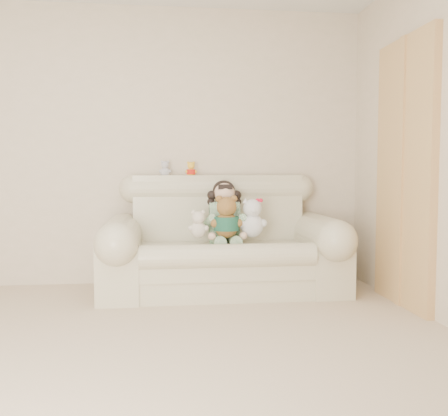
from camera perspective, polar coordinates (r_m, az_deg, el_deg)
floor at (r=2.67m, az=-14.14°, el=-19.38°), size 5.00×5.00×0.00m
wall_back at (r=4.95m, az=-10.81°, el=6.77°), size 4.50×0.00×4.50m
sofa at (r=4.49m, az=-0.16°, el=-2.90°), size 2.10×0.95×1.03m
door_panel at (r=4.28m, az=19.39°, el=3.71°), size 0.06×0.90×2.10m
seated_child at (r=4.56m, az=0.04°, el=-0.38°), size 0.36×0.43×0.57m
brown_teddy at (r=4.35m, az=0.27°, el=-0.53°), size 0.31×0.26×0.42m
white_cat at (r=4.41m, az=3.13°, el=-0.65°), size 0.30×0.26×0.40m
cream_teddy at (r=4.35m, az=-2.87°, el=-1.51°), size 0.18×0.15×0.28m
yellow_mini_bear at (r=4.80m, az=-3.68°, el=4.46°), size 0.13×0.12×0.17m
grey_mini_plush at (r=4.81m, az=-6.56°, el=4.52°), size 0.14×0.12×0.18m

